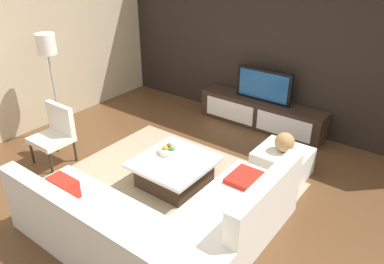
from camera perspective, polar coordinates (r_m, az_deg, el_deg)
ground_plane at (r=5.18m, az=-2.45°, el=-8.66°), size 14.00×14.00×0.00m
feature_wall_back at (r=6.70m, az=12.45°, el=12.56°), size 6.40×0.12×2.80m
side_wall_left at (r=7.00m, az=-22.75°, el=11.75°), size 0.12×5.20×2.80m
area_rug at (r=5.23m, az=-3.30°, el=-8.22°), size 3.03×2.42×0.01m
media_console at (r=6.82m, az=10.38°, el=2.72°), size 2.28×0.45×0.50m
television at (r=6.61m, az=10.77°, el=6.92°), size 1.01×0.06×0.57m
sectional_couch at (r=4.20m, az=-4.98°, el=-13.89°), size 2.54×2.29×0.82m
coffee_table at (r=5.18m, az=-2.65°, el=-5.95°), size 0.97×1.00×0.38m
accent_chair_near at (r=5.95m, az=-19.91°, el=0.21°), size 0.55×0.50×0.87m
floor_lamp at (r=6.38m, az=-20.98°, el=11.20°), size 0.29×0.29×1.74m
ottoman at (r=5.50m, az=13.42°, el=-4.60°), size 0.70×0.70×0.40m
fruit_bowl at (r=5.23m, az=-3.52°, el=-2.74°), size 0.28×0.28×0.13m
decorative_ball at (r=5.33m, az=13.81°, el=-1.51°), size 0.28×0.28×0.28m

